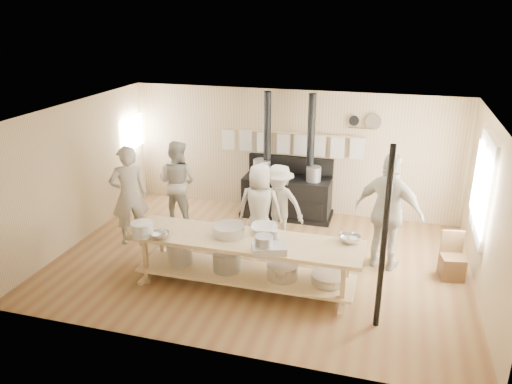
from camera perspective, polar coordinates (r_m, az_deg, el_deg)
ground at (r=8.80m, az=0.49°, el=-7.89°), size 7.00×7.00×0.00m
room_shell at (r=8.15m, az=0.52°, el=2.21°), size 7.00×7.00×7.00m
window_right at (r=8.61m, az=24.52°, el=0.45°), size 0.09×1.50×1.65m
left_opening at (r=11.25m, az=-13.96°, el=6.61°), size 0.00×0.90×0.90m
stove at (r=10.46m, az=3.56°, el=-0.04°), size 1.90×0.75×2.60m
towel_rail at (r=10.41m, az=4.05°, el=5.81°), size 3.00×0.04×0.47m
back_wall_shelf at (r=10.15m, az=12.34°, el=7.63°), size 0.63×0.14×0.32m
prep_table at (r=7.79m, az=-1.34°, el=-7.53°), size 3.60×0.90×0.85m
support_post at (r=6.76m, az=14.42°, el=-5.42°), size 0.08×0.08×2.60m
cook_far_left at (r=9.41m, az=-14.30°, el=-0.35°), size 0.81×0.78×1.87m
cook_left at (r=10.17m, az=-8.98°, el=1.13°), size 0.90×0.74×1.71m
cook_center at (r=8.87m, az=0.43°, el=-1.83°), size 0.81×0.55×1.62m
cook_right at (r=8.47m, az=14.92°, el=-2.28°), size 1.27×0.86×2.00m
cook_by_window at (r=9.15m, az=2.61°, el=-1.48°), size 1.05×0.70×1.52m
chair at (r=8.80m, az=21.45°, el=-7.74°), size 0.42×0.42×0.77m
bowl_white_a at (r=7.91m, az=-12.85°, el=-4.61°), size 0.34×0.34×0.08m
bowl_steel_a at (r=7.78m, az=-10.94°, el=-4.86°), size 0.42×0.42×0.09m
bowl_white_b at (r=7.85m, az=0.96°, el=-4.20°), size 0.50×0.50×0.10m
bowl_steel_b at (r=7.65m, az=10.65°, el=-5.26°), size 0.36×0.36×0.10m
roasting_pan at (r=7.22m, az=1.49°, el=-6.51°), size 0.57×0.48×0.11m
mixing_bowl_large at (r=7.74m, az=-3.16°, el=-4.36°), size 0.63×0.63×0.16m
bucket_galv at (r=7.20m, az=0.89°, el=-5.95°), size 0.30×0.30×0.24m
deep_bowl_enamel at (r=7.89m, az=-12.88°, el=-4.17°), size 0.42×0.42×0.22m
pitcher at (r=7.46m, az=2.18°, el=-5.13°), size 0.14×0.14×0.21m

